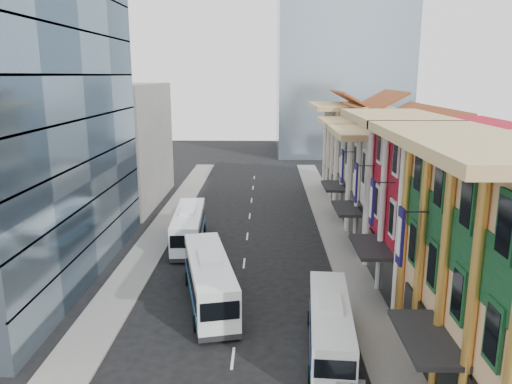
{
  "coord_description": "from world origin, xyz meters",
  "views": [
    {
      "loc": [
        1.76,
        -16.24,
        14.99
      ],
      "look_at": [
        0.97,
        22.07,
        5.97
      ],
      "focal_mm": 35.0,
      "sensor_mm": 36.0,
      "label": 1
    }
  ],
  "objects": [
    {
      "name": "sidewalk_right",
      "position": [
        8.5,
        22.0,
        0.07
      ],
      "size": [
        3.0,
        90.0,
        0.15
      ],
      "primitive_type": "cube",
      "color": "slate",
      "rests_on": "ground"
    },
    {
      "name": "sidewalk_left",
      "position": [
        -8.5,
        22.0,
        0.07
      ],
      "size": [
        3.0,
        90.0,
        0.15
      ],
      "primitive_type": "cube",
      "color": "slate",
      "rests_on": "ground"
    },
    {
      "name": "shophouse_red",
      "position": [
        14.0,
        17.0,
        6.0
      ],
      "size": [
        8.0,
        10.0,
        12.0
      ],
      "primitive_type": "cube",
      "color": "#A81324",
      "rests_on": "ground"
    },
    {
      "name": "shophouse_cream_near",
      "position": [
        14.0,
        26.5,
        5.0
      ],
      "size": [
        8.0,
        9.0,
        10.0
      ],
      "primitive_type": "cube",
      "color": "silver",
      "rests_on": "ground"
    },
    {
      "name": "shophouse_cream_mid",
      "position": [
        14.0,
        35.5,
        5.0
      ],
      "size": [
        8.0,
        9.0,
        10.0
      ],
      "primitive_type": "cube",
      "color": "silver",
      "rests_on": "ground"
    },
    {
      "name": "shophouse_cream_far",
      "position": [
        14.0,
        46.0,
        5.5
      ],
      "size": [
        8.0,
        12.0,
        11.0
      ],
      "primitive_type": "cube",
      "color": "silver",
      "rests_on": "ground"
    },
    {
      "name": "office_block_far",
      "position": [
        -16.0,
        42.0,
        7.0
      ],
      "size": [
        10.0,
        18.0,
        14.0
      ],
      "primitive_type": "cube",
      "color": "gray",
      "rests_on": "ground"
    },
    {
      "name": "bus_left_near",
      "position": [
        -2.0,
        14.7,
        1.77
      ],
      "size": [
        4.96,
        11.36,
        3.55
      ],
      "primitive_type": null,
      "rotation": [
        0.0,
        0.0,
        0.22
      ],
      "color": "white",
      "rests_on": "ground"
    },
    {
      "name": "bus_left_far",
      "position": [
        -5.2,
        26.7,
        1.68
      ],
      "size": [
        3.17,
        10.63,
        3.36
      ],
      "primitive_type": null,
      "rotation": [
        0.0,
        0.0,
        0.07
      ],
      "color": "white",
      "rests_on": "ground"
    },
    {
      "name": "bus_right",
      "position": [
        5.34,
        8.96,
        1.52
      ],
      "size": [
        2.96,
        9.65,
        3.05
      ],
      "primitive_type": null,
      "rotation": [
        0.0,
        0.0,
        -0.08
      ],
      "color": "silver",
      "rests_on": "ground"
    }
  ]
}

